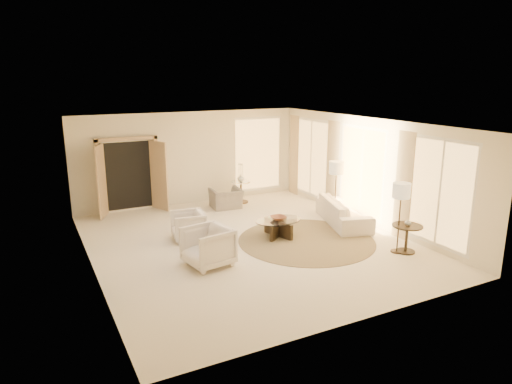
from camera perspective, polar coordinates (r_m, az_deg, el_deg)
name	(u,v)px	position (r m, az deg, el deg)	size (l,w,h in m)	color
room	(248,185)	(10.45, -0.95, 0.85)	(7.04, 8.04, 2.83)	beige
windows_right	(363,172)	(12.41, 13.28, 2.40)	(0.10, 6.40, 2.40)	#FFC266
window_back_corner	(258,154)	(14.93, 0.26, 4.75)	(1.70, 0.10, 2.40)	#FFC266
curtains_right	(341,168)	(13.07, 10.56, 2.91)	(0.06, 5.20, 2.60)	tan
french_doors	(129,176)	(13.48, -15.54, 1.95)	(1.95, 0.66, 2.16)	tan
area_rug	(306,240)	(11.05, 6.31, -6.02)	(3.27, 3.27, 0.01)	#433623
sofa	(343,212)	(12.37, 10.88, -2.41)	(2.23, 0.87, 0.65)	white
armchair_left	(188,224)	(11.06, -8.49, -4.01)	(0.74, 0.70, 0.77)	white
armchair_right	(208,245)	(9.51, -6.06, -6.57)	(0.88, 0.82, 0.91)	white
accent_chair	(226,195)	(13.57, -3.76, -0.41)	(0.89, 0.58, 0.78)	gray
coffee_table	(278,226)	(11.17, 2.81, -4.28)	(1.47, 1.47, 0.43)	black
end_table	(407,234)	(10.69, 18.34, -4.98)	(0.67, 0.67, 0.63)	black
side_table	(241,190)	(14.14, -1.90, 0.29)	(0.58, 0.58, 0.67)	#2E2217
floor_lamp_near	(336,170)	(12.41, 10.02, 2.69)	(0.39, 0.39, 1.62)	#2E2217
floor_lamp_far	(401,194)	(10.37, 17.70, -0.21)	(0.38, 0.38, 1.59)	#2E2217
bowl	(278,218)	(11.11, 2.82, -3.27)	(0.37, 0.37, 0.09)	brown
end_vase	(408,222)	(10.61, 18.45, -3.60)	(0.14, 0.14, 0.15)	silver
side_vase	(241,178)	(14.06, -1.91, 1.78)	(0.22, 0.22, 0.23)	silver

